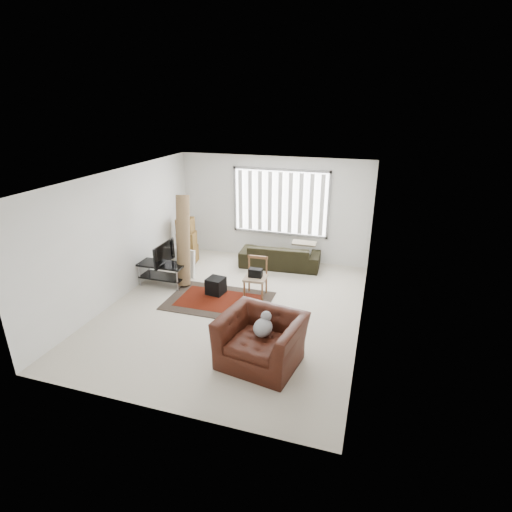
{
  "coord_description": "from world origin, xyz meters",
  "views": [
    {
      "loc": [
        2.59,
        -6.75,
        3.99
      ],
      "look_at": [
        0.35,
        0.41,
        1.05
      ],
      "focal_mm": 28.0,
      "sensor_mm": 36.0,
      "label": 1
    }
  ],
  "objects": [
    {
      "name": "side_chair",
      "position": [
        0.25,
        0.7,
        0.48
      ],
      "size": [
        0.49,
        0.49,
        0.86
      ],
      "rotation": [
        0.0,
        0.0,
        0.05
      ],
      "color": "#947B60",
      "rests_on": "ground"
    },
    {
      "name": "room",
      "position": [
        0.03,
        0.51,
        1.76
      ],
      "size": [
        6.0,
        6.02,
        2.71
      ],
      "color": "beige",
      "rests_on": "ground"
    },
    {
      "name": "subwoofer",
      "position": [
        -0.61,
        0.52,
        0.2
      ],
      "size": [
        0.4,
        0.4,
        0.36
      ],
      "primitive_type": "cube",
      "rotation": [
        0.0,
        0.0,
        -0.14
      ],
      "color": "black",
      "rests_on": "persian_rug"
    },
    {
      "name": "tv",
      "position": [
        -1.95,
        0.58,
        0.78
      ],
      "size": [
        0.11,
        0.86,
        0.49
      ],
      "primitive_type": "imported",
      "rotation": [
        0.0,
        0.0,
        1.57
      ],
      "color": "black",
      "rests_on": "tv_stand"
    },
    {
      "name": "tv_stand",
      "position": [
        -1.95,
        0.58,
        0.38
      ],
      "size": [
        1.06,
        0.48,
        0.53
      ],
      "color": "black",
      "rests_on": "ground"
    },
    {
      "name": "moving_boxes",
      "position": [
        -2.04,
        2.02,
        0.55
      ],
      "size": [
        0.55,
        0.51,
        1.19
      ],
      "color": "brown",
      "rests_on": "ground"
    },
    {
      "name": "persian_rug",
      "position": [
        -0.42,
        0.22,
        0.01
      ],
      "size": [
        2.18,
        1.46,
        0.02
      ],
      "color": "black",
      "rests_on": "ground"
    },
    {
      "name": "rolled_rug",
      "position": [
        -1.53,
        0.89,
        1.03
      ],
      "size": [
        0.48,
        0.81,
        2.06
      ],
      "primitive_type": "cylinder",
      "rotation": [
        -0.23,
        0.0,
        0.25
      ],
      "color": "brown",
      "rests_on": "ground"
    },
    {
      "name": "sofa",
      "position": [
        0.35,
        2.45,
        0.39
      ],
      "size": [
        2.06,
        1.01,
        0.77
      ],
      "primitive_type": "imported",
      "rotation": [
        0.0,
        0.0,
        3.22
      ],
      "color": "black",
      "rests_on": "ground"
    },
    {
      "name": "armchair",
      "position": [
        1.04,
        -1.53,
        0.47
      ],
      "size": [
        1.44,
        1.3,
        0.94
      ],
      "rotation": [
        0.0,
        0.0,
        -0.17
      ],
      "color": "#3A150B",
      "rests_on": "ground"
    },
    {
      "name": "white_flatpack",
      "position": [
        -1.69,
        1.19,
        0.34
      ],
      "size": [
        0.54,
        0.21,
        0.68
      ],
      "primitive_type": "cube",
      "rotation": [
        -0.13,
        0.0,
        -0.08
      ],
      "color": "silver",
      "rests_on": "ground"
    }
  ]
}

